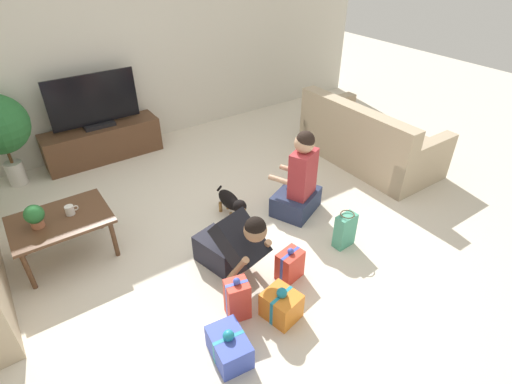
{
  "coord_description": "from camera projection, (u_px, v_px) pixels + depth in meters",
  "views": [
    {
      "loc": [
        -1.58,
        -2.85,
        2.68
      ],
      "look_at": [
        0.33,
        -0.1,
        0.45
      ],
      "focal_mm": 28.0,
      "sensor_mm": 36.0,
      "label": 1
    }
  ],
  "objects": [
    {
      "name": "ground_plane",
      "position": [
        225.0,
        233.0,
        4.18
      ],
      "size": [
        16.0,
        16.0,
        0.0
      ],
      "primitive_type": "plane",
      "color": "beige"
    },
    {
      "name": "wall_back",
      "position": [
        117.0,
        52.0,
        5.26
      ],
      "size": [
        8.4,
        0.06,
        2.6
      ],
      "color": "beige",
      "rests_on": "ground_plane"
    },
    {
      "name": "sofa_right",
      "position": [
        368.0,
        141.0,
        5.31
      ],
      "size": [
        0.93,
        1.81,
        0.85
      ],
      "rotation": [
        0.0,
        0.0,
        1.57
      ],
      "color": "tan",
      "rests_on": "ground_plane"
    },
    {
      "name": "coffee_table",
      "position": [
        61.0,
        223.0,
        3.69
      ],
      "size": [
        0.87,
        0.64,
        0.45
      ],
      "color": "brown",
      "rests_on": "ground_plane"
    },
    {
      "name": "tv_console",
      "position": [
        103.0,
        142.0,
        5.42
      ],
      "size": [
        1.51,
        0.42,
        0.47
      ],
      "color": "brown",
      "rests_on": "ground_plane"
    },
    {
      "name": "tv",
      "position": [
        94.0,
        104.0,
        5.12
      ],
      "size": [
        1.12,
        0.2,
        0.7
      ],
      "color": "black",
      "rests_on": "tv_console"
    },
    {
      "name": "person_kneeling",
      "position": [
        233.0,
        244.0,
        3.54
      ],
      "size": [
        0.48,
        0.79,
        0.76
      ],
      "rotation": [
        0.0,
        0.0,
        0.24
      ],
      "color": "#23232D",
      "rests_on": "ground_plane"
    },
    {
      "name": "person_sitting",
      "position": [
        299.0,
        183.0,
        4.31
      ],
      "size": [
        0.64,
        0.6,
        0.99
      ],
      "rotation": [
        0.0,
        0.0,
        3.56
      ],
      "color": "#283351",
      "rests_on": "ground_plane"
    },
    {
      "name": "dog",
      "position": [
        232.0,
        202.0,
        4.29
      ],
      "size": [
        0.16,
        0.57,
        0.32
      ],
      "rotation": [
        0.0,
        0.0,
        6.27
      ],
      "color": "black",
      "rests_on": "ground_plane"
    },
    {
      "name": "gift_box_a",
      "position": [
        229.0,
        347.0,
        2.93
      ],
      "size": [
        0.28,
        0.38,
        0.28
      ],
      "rotation": [
        0.0,
        0.0,
        -0.12
      ],
      "color": "#3D51BC",
      "rests_on": "ground_plane"
    },
    {
      "name": "gift_box_b",
      "position": [
        290.0,
        265.0,
        3.59
      ],
      "size": [
        0.26,
        0.21,
        0.34
      ],
      "rotation": [
        0.0,
        0.0,
        0.19
      ],
      "color": "red",
      "rests_on": "ground_plane"
    },
    {
      "name": "gift_box_c",
      "position": [
        281.0,
        305.0,
        3.23
      ],
      "size": [
        0.3,
        0.33,
        0.31
      ],
      "rotation": [
        0.0,
        0.0,
        0.21
      ],
      "color": "orange",
      "rests_on": "ground_plane"
    },
    {
      "name": "gift_box_d",
      "position": [
        237.0,
        299.0,
        3.21
      ],
      "size": [
        0.22,
        0.2,
        0.41
      ],
      "rotation": [
        0.0,
        0.0,
        -0.23
      ],
      "color": "red",
      "rests_on": "ground_plane"
    },
    {
      "name": "gift_bag_a",
      "position": [
        345.0,
        230.0,
        3.93
      ],
      "size": [
        0.22,
        0.15,
        0.39
      ],
      "rotation": [
        0.0,
        0.0,
        0.06
      ],
      "color": "#4CA384",
      "rests_on": "ground_plane"
    },
    {
      "name": "mug",
      "position": [
        70.0,
        210.0,
        3.7
      ],
      "size": [
        0.12,
        0.08,
        0.09
      ],
      "color": "silver",
      "rests_on": "coffee_table"
    },
    {
      "name": "tabletop_plant",
      "position": [
        34.0,
        216.0,
        3.5
      ],
      "size": [
        0.17,
        0.17,
        0.22
      ],
      "color": "#A36042",
      "rests_on": "coffee_table"
    }
  ]
}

